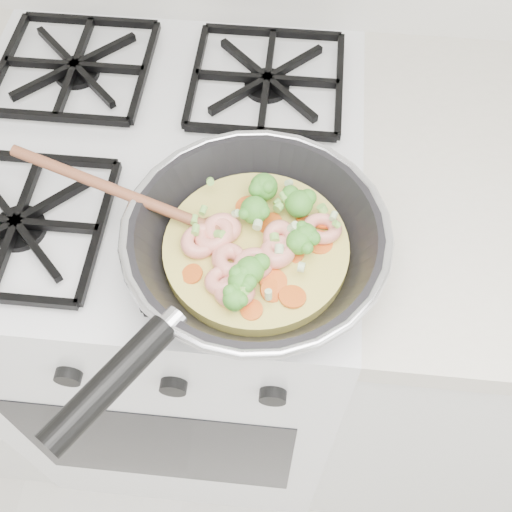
{
  "coord_description": "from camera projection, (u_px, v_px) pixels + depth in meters",
  "views": [
    {
      "loc": [
        0.21,
        1.11,
        1.58
      ],
      "look_at": [
        0.17,
        1.52,
        0.93
      ],
      "focal_mm": 43.92,
      "sensor_mm": 36.0,
      "label": 1
    }
  ],
  "objects": [
    {
      "name": "skillet",
      "position": [
        253.0,
        245.0,
        0.74
      ],
      "size": [
        0.46,
        0.44,
        0.1
      ],
      "rotation": [
        0.0,
        0.0,
        -0.38
      ],
      "color": "black",
      "rests_on": "stove"
    },
    {
      "name": "stove",
      "position": [
        184.0,
        300.0,
        1.27
      ],
      "size": [
        0.6,
        0.6,
        0.92
      ],
      "color": "white",
      "rests_on": "ground"
    }
  ]
}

